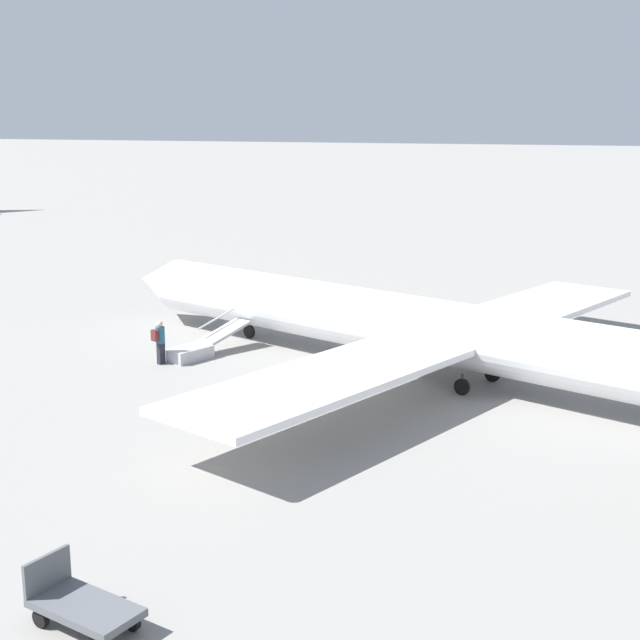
{
  "coord_description": "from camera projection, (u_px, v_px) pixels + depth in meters",
  "views": [
    {
      "loc": [
        -8.83,
        31.41,
        9.48
      ],
      "look_at": [
        4.1,
        -0.56,
        1.64
      ],
      "focal_mm": 50.0,
      "sensor_mm": 36.0,
      "label": 1
    }
  ],
  "objects": [
    {
      "name": "ground_plane",
      "position": [
        415.0,
        374.0,
        33.72
      ],
      "size": [
        600.0,
        600.0,
        0.0
      ],
      "primitive_type": "plane",
      "color": "gray"
    },
    {
      "name": "airplane_main",
      "position": [
        437.0,
        331.0,
        32.73
      ],
      "size": [
        31.85,
        25.05,
        6.18
      ],
      "rotation": [
        0.0,
        0.0,
        -0.32
      ],
      "color": "white",
      "rests_on": "ground"
    },
    {
      "name": "passenger",
      "position": [
        160.0,
        339.0,
        34.9
      ],
      "size": [
        0.43,
        0.57,
        1.74
      ],
      "rotation": [
        0.0,
        0.0,
        -1.89
      ],
      "color": "#23232D",
      "rests_on": "ground"
    },
    {
      "name": "boarding_stairs",
      "position": [
        196.0,
        349.0,
        36.02
      ],
      "size": [
        2.21,
        4.13,
        1.59
      ],
      "rotation": [
        0.0,
        0.0,
        -1.89
      ],
      "color": "#B2B2B7",
      "rests_on": "ground"
    },
    {
      "name": "luggage_cart",
      "position": [
        81.0,
        605.0,
        16.9
      ],
      "size": [
        2.38,
        1.52,
        1.22
      ],
      "rotation": [
        0.0,
        0.0,
        -0.21
      ],
      "color": "#595B60",
      "rests_on": "ground"
    }
  ]
}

